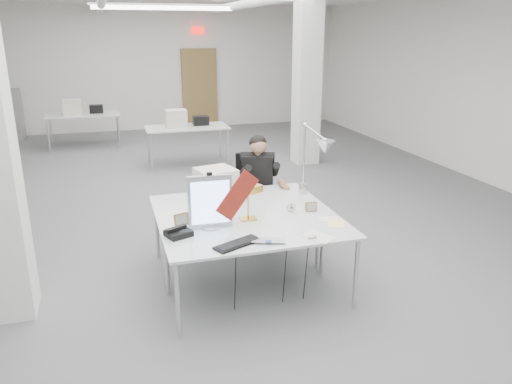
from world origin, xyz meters
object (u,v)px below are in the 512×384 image
Objects in this scene: monitor at (210,202)px; bankers_lamp at (248,205)px; desk_main at (259,232)px; seated_person at (258,170)px; architect_lamp at (313,156)px; laptop at (269,243)px; office_chair at (257,193)px; beige_monitor at (216,185)px; desk_phone at (178,233)px.

bankers_lamp is (0.40, 0.10, -0.10)m from monitor.
desk_main is 3.47× the size of monitor.
desk_main is 1.61m from seated_person.
laptop is at bearing -104.63° from architect_lamp.
monitor is at bearing -103.06° from seated_person.
monitor reaches higher than bankers_lamp.
office_chair is 1.40m from bankers_lamp.
office_chair reaches higher than beige_monitor.
desk_phone is (-0.75, 0.09, 0.04)m from desk_main.
architect_lamp is (1.24, 0.47, 0.24)m from monitor.
seated_person is (0.00, -0.05, 0.31)m from office_chair.
beige_monitor is 0.39× the size of architect_lamp.
bankers_lamp is 0.98m from architect_lamp.
monitor is 1.72× the size of laptop.
bankers_lamp reaches higher than laptop.
monitor is at bearing -134.24° from architect_lamp.
architect_lamp is (0.83, 1.01, 0.49)m from laptop.
monitor is (-0.88, -1.32, 0.11)m from seated_person.
monitor is at bearing -102.09° from office_chair.
architect_lamp is at bearing 0.55° from bankers_lamp.
beige_monitor reaches higher than desk_main.
architect_lamp reaches higher than desk_main.
seated_person is at bearing 94.25° from laptop.
beige_monitor is (-0.20, 0.95, 0.20)m from desk_main.
desk_main is 0.54m from monitor.
laptop is (0.41, -0.54, -0.25)m from monitor.
architect_lamp is at bearing -46.39° from seated_person.
laptop is at bearing -91.97° from desk_main.
desk_phone reaches higher than desk_main.
bankers_lamp is at bearing -89.97° from office_chair.
beige_monitor reaches higher than desk_phone.
seated_person reaches higher than desk_main.
monitor is 0.43m from bankers_lamp.
office_chair is 2.26× the size of monitor.
laptop is 0.65m from bankers_lamp.
beige_monitor is at bearing -115.81° from office_chair.
monitor is at bearing -1.00° from desk_phone.
beige_monitor is at bearing -118.17° from seated_person.
desk_phone is 1.03m from beige_monitor.
laptop reaches higher than desk_main.
monitor is 0.72m from laptop.
desk_main is 0.75m from desk_phone.
beige_monitor is at bearing 101.99° from desk_main.
beige_monitor is at bearing -169.84° from architect_lamp.
bankers_lamp is 0.67m from beige_monitor.
desk_phone is (-0.73, -0.22, -0.13)m from bankers_lamp.
desk_main is 1.18m from architect_lamp.
desk_phone is at bearing -158.02° from monitor.
desk_phone is at bearing 173.01° from bankers_lamp.
bankers_lamp is 0.77m from desk_phone.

